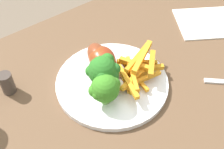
{
  "coord_description": "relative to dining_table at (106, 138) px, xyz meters",
  "views": [
    {
      "loc": [
        0.2,
        0.28,
        1.2
      ],
      "look_at": [
        -0.06,
        -0.05,
        0.73
      ],
      "focal_mm": 45.8,
      "sensor_mm": 36.0,
      "label": 1
    }
  ],
  "objects": [
    {
      "name": "chicken_drumstick_near",
      "position": [
        -0.07,
        -0.11,
        0.14
      ],
      "size": [
        0.07,
        0.14,
        0.05
      ],
      "color": "#552011",
      "rests_on": "dinner_plate"
    },
    {
      "name": "chicken_drumstick_extra",
      "position": [
        -0.07,
        -0.09,
        0.14
      ],
      "size": [
        0.08,
        0.12,
        0.05
      ],
      "color": "#5F1B0D",
      "rests_on": "dinner_plate"
    },
    {
      "name": "dinner_plate",
      "position": [
        -0.06,
        -0.05,
        0.11
      ],
      "size": [
        0.25,
        0.25,
        0.01
      ],
      "primitive_type": "cylinder",
      "color": "white",
      "rests_on": "dining_table"
    },
    {
      "name": "broccoli_floret_middle",
      "position": [
        -0.01,
        -0.02,
        0.16
      ],
      "size": [
        0.07,
        0.06,
        0.07
      ],
      "color": "#7AAF53",
      "rests_on": "dinner_plate"
    },
    {
      "name": "carrot_fries_pile",
      "position": [
        -0.11,
        -0.03,
        0.14
      ],
      "size": [
        0.15,
        0.12,
        0.05
      ],
      "color": "orange",
      "rests_on": "dinner_plate"
    },
    {
      "name": "broccoli_floret_back",
      "position": [
        -0.03,
        -0.05,
        0.17
      ],
      "size": [
        0.07,
        0.06,
        0.08
      ],
      "color": "#7FB54A",
      "rests_on": "dinner_plate"
    },
    {
      "name": "dining_table",
      "position": [
        0.0,
        0.0,
        0.0
      ],
      "size": [
        1.13,
        0.72,
        0.7
      ],
      "color": "brown",
      "rests_on": "ground_plane"
    },
    {
      "name": "broccoli_floret_front",
      "position": [
        -0.03,
        -0.05,
        0.16
      ],
      "size": [
        0.06,
        0.06,
        0.07
      ],
      "color": "#91A24C",
      "rests_on": "dinner_plate"
    },
    {
      "name": "napkin",
      "position": [
        -0.41,
        -0.07,
        0.11
      ],
      "size": [
        0.22,
        0.21,
        0.0
      ],
      "primitive_type": "cube",
      "rotation": [
        0.0,
        0.0,
        2.58
      ],
      "color": "white",
      "rests_on": "dining_table"
    },
    {
      "name": "pepper_shaker",
      "position": [
        0.13,
        -0.18,
        0.13
      ],
      "size": [
        0.03,
        0.03,
        0.05
      ],
      "primitive_type": "cylinder",
      "color": "#423833",
      "rests_on": "dining_table"
    },
    {
      "name": "chicken_drumstick_far",
      "position": [
        -0.07,
        -0.1,
        0.14
      ],
      "size": [
        0.07,
        0.13,
        0.05
      ],
      "color": "#5C210E",
      "rests_on": "dinner_plate"
    }
  ]
}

